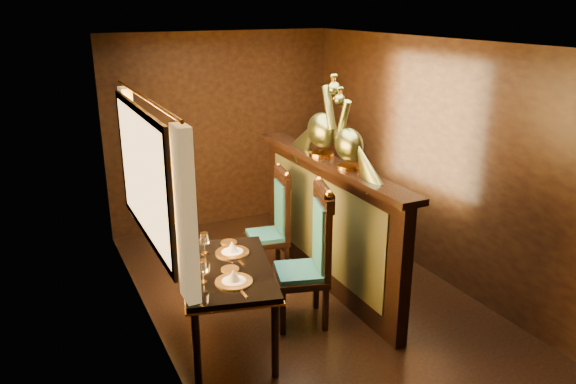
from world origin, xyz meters
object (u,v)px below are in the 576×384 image
chair_left (314,251)px  chair_right (276,219)px  dining_table (227,275)px  peacock_right (322,115)px  peacock_left (349,130)px

chair_left → chair_right: chair_left is taller
dining_table → peacock_right: (1.29, 0.71, 1.13)m
chair_left → peacock_right: size_ratio=1.59×
dining_table → chair_right: size_ratio=1.15×
dining_table → chair_right: 1.41m
dining_table → peacock_left: size_ratio=1.86×
dining_table → peacock_left: (1.29, 0.21, 1.07)m
dining_table → chair_right: chair_right is taller
dining_table → peacock_right: peacock_right is taller
chair_left → peacock_left: (0.46, 0.20, 1.03)m
chair_right → peacock_left: (0.35, -0.84, 1.10)m
chair_left → peacock_left: peacock_left is taller
peacock_right → chair_left: bearing=-123.3°
chair_right → chair_left: bearing=-86.1°
peacock_left → chair_right: bearing=112.7°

